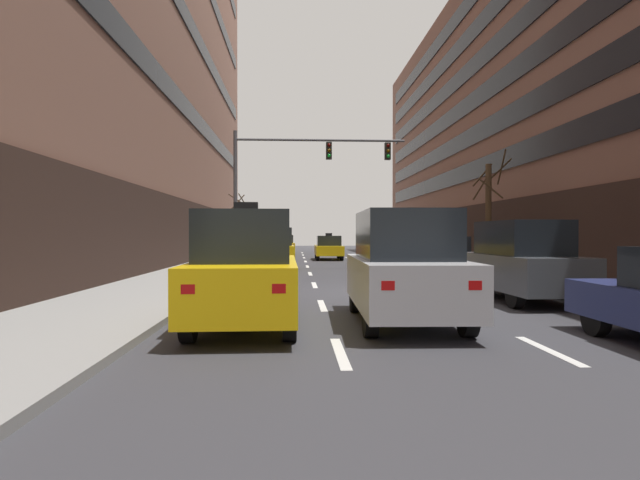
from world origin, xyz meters
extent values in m
plane|color=#38383D|center=(0.00, 0.00, 0.00)|extent=(120.00, 120.00, 0.00)
cube|color=gray|center=(-6.64, 0.00, 0.07)|extent=(3.72, 80.00, 0.14)
cube|color=gray|center=(6.64, 0.00, 0.07)|extent=(3.72, 80.00, 0.14)
cube|color=black|center=(8.46, 0.00, 5.61)|extent=(0.08, 76.00, 1.10)
cube|color=black|center=(8.46, 0.00, 7.70)|extent=(0.08, 76.00, 1.10)
cube|color=silver|center=(-1.59, -8.00, 0.00)|extent=(0.16, 2.00, 0.01)
cube|color=silver|center=(-1.59, -3.00, 0.00)|extent=(0.16, 2.00, 0.01)
cube|color=silver|center=(-1.59, 2.00, 0.00)|extent=(0.16, 2.00, 0.01)
cube|color=silver|center=(-1.59, 7.00, 0.00)|extent=(0.16, 2.00, 0.01)
cube|color=silver|center=(-1.59, 12.00, 0.00)|extent=(0.16, 2.00, 0.01)
cube|color=silver|center=(-1.59, 17.00, 0.00)|extent=(0.16, 2.00, 0.01)
cube|color=silver|center=(-1.59, 22.00, 0.00)|extent=(0.16, 2.00, 0.01)
cube|color=silver|center=(-1.59, 27.00, 0.00)|extent=(0.16, 2.00, 0.01)
cube|color=silver|center=(-1.59, 32.00, 0.00)|extent=(0.16, 2.00, 0.01)
cube|color=silver|center=(1.59, -8.00, 0.00)|extent=(0.16, 2.00, 0.01)
cube|color=silver|center=(1.59, -3.00, 0.00)|extent=(0.16, 2.00, 0.01)
cube|color=silver|center=(1.59, 2.00, 0.00)|extent=(0.16, 2.00, 0.01)
cube|color=silver|center=(1.59, 7.00, 0.00)|extent=(0.16, 2.00, 0.01)
cube|color=silver|center=(1.59, 12.00, 0.00)|extent=(0.16, 2.00, 0.01)
cube|color=silver|center=(1.59, 17.00, 0.00)|extent=(0.16, 2.00, 0.01)
cube|color=silver|center=(1.59, 22.00, 0.00)|extent=(0.16, 2.00, 0.01)
cube|color=silver|center=(1.59, 27.00, 0.00)|extent=(0.16, 2.00, 0.01)
cube|color=silver|center=(1.59, 32.00, 0.00)|extent=(0.16, 2.00, 0.01)
cylinder|color=black|center=(-0.73, 20.72, 0.33)|extent=(0.23, 0.66, 0.66)
cylinder|color=black|center=(0.87, 20.70, 0.33)|extent=(0.23, 0.66, 0.66)
cylinder|color=black|center=(-0.76, 18.02, 0.33)|extent=(0.23, 0.66, 0.66)
cylinder|color=black|center=(0.84, 18.00, 0.33)|extent=(0.23, 0.66, 0.66)
cube|color=yellow|center=(0.05, 19.36, 0.65)|extent=(1.88, 4.41, 0.64)
cube|color=black|center=(0.05, 19.16, 1.31)|extent=(1.62, 1.91, 0.68)
cube|color=white|center=(-0.57, 21.52, 0.76)|extent=(0.20, 0.08, 0.14)
cube|color=red|center=(-0.61, 17.21, 0.76)|extent=(0.20, 0.08, 0.14)
cube|color=white|center=(0.72, 21.51, 0.76)|extent=(0.20, 0.08, 0.14)
cube|color=red|center=(0.67, 17.19, 0.76)|extent=(0.20, 0.08, 0.14)
cube|color=black|center=(0.05, 19.16, 1.74)|extent=(0.44, 0.20, 0.18)
cylinder|color=black|center=(-4.02, 24.11, 0.32)|extent=(0.21, 0.63, 0.63)
cylinder|color=black|center=(-2.49, 24.11, 0.32)|extent=(0.21, 0.63, 0.63)
cylinder|color=black|center=(-4.02, 21.53, 0.32)|extent=(0.21, 0.63, 0.63)
cylinder|color=black|center=(-2.49, 21.53, 0.32)|extent=(0.21, 0.63, 0.63)
cube|color=maroon|center=(-3.26, 22.82, 0.62)|extent=(1.77, 4.20, 0.61)
cube|color=black|center=(-3.26, 22.63, 1.25)|extent=(1.53, 1.82, 0.65)
cube|color=white|center=(-3.87, 24.88, 0.73)|extent=(0.19, 0.08, 0.13)
cube|color=red|center=(-3.88, 20.76, 0.73)|extent=(0.19, 0.08, 0.13)
cube|color=white|center=(-2.64, 24.88, 0.73)|extent=(0.19, 0.08, 0.13)
cube|color=red|center=(-2.65, 20.76, 0.73)|extent=(0.19, 0.08, 0.13)
cylinder|color=black|center=(-4.05, -4.38, 0.34)|extent=(0.24, 0.68, 0.68)
cylinder|color=black|center=(-2.40, -4.35, 0.34)|extent=(0.24, 0.68, 0.68)
cylinder|color=black|center=(-4.01, -7.17, 0.34)|extent=(0.24, 0.68, 0.68)
cylinder|color=black|center=(-2.36, -7.14, 0.34)|extent=(0.24, 0.68, 0.68)
cube|color=yellow|center=(-3.21, -5.76, 0.80)|extent=(1.97, 4.57, 0.93)
cube|color=black|center=(-3.21, -5.76, 1.73)|extent=(1.69, 2.71, 0.93)
cube|color=white|center=(-3.91, -3.54, 0.97)|extent=(0.21, 0.09, 0.14)
cube|color=red|center=(-3.83, -8.00, 0.97)|extent=(0.21, 0.09, 0.14)
cube|color=white|center=(-2.58, -3.52, 0.97)|extent=(0.21, 0.09, 0.14)
cube|color=red|center=(-2.51, -7.98, 0.97)|extent=(0.21, 0.09, 0.14)
cube|color=black|center=(-3.21, -5.76, 2.29)|extent=(0.46, 0.21, 0.19)
cylinder|color=black|center=(-0.89, -4.09, 0.35)|extent=(0.25, 0.70, 0.69)
cylinder|color=black|center=(0.78, -4.14, 0.35)|extent=(0.25, 0.70, 0.69)
cylinder|color=black|center=(-0.98, -6.92, 0.35)|extent=(0.25, 0.70, 0.69)
cylinder|color=black|center=(0.70, -6.97, 0.35)|extent=(0.25, 0.70, 0.69)
cube|color=#B7BABF|center=(-0.10, -5.53, 0.82)|extent=(2.06, 4.67, 0.94)
cube|color=black|center=(-0.10, -5.53, 1.76)|extent=(1.75, 2.77, 0.94)
cube|color=white|center=(-0.71, -3.24, 0.98)|extent=(0.21, 0.09, 0.15)
cube|color=red|center=(-0.84, -7.77, 0.98)|extent=(0.21, 0.09, 0.15)
cube|color=white|center=(0.64, -3.28, 0.98)|extent=(0.21, 0.09, 0.15)
cube|color=red|center=(0.51, -7.81, 0.98)|extent=(0.21, 0.09, 0.15)
cylinder|color=black|center=(-4.15, 30.62, 0.33)|extent=(0.25, 0.68, 0.67)
cylinder|color=black|center=(-2.53, 30.69, 0.33)|extent=(0.25, 0.68, 0.67)
cylinder|color=black|center=(-4.03, 27.89, 0.33)|extent=(0.25, 0.68, 0.67)
cylinder|color=black|center=(-2.41, 27.96, 0.33)|extent=(0.25, 0.68, 0.67)
cube|color=yellow|center=(-3.28, 29.29, 0.66)|extent=(2.06, 4.54, 0.65)
cube|color=black|center=(-3.27, 29.09, 1.33)|extent=(1.70, 1.99, 0.69)
cube|color=white|center=(-4.03, 31.45, 0.77)|extent=(0.21, 0.09, 0.14)
cube|color=red|center=(-3.84, 27.07, 0.77)|extent=(0.21, 0.09, 0.14)
cube|color=white|center=(-2.73, 31.51, 0.77)|extent=(0.21, 0.09, 0.14)
cube|color=red|center=(-2.53, 27.13, 0.77)|extent=(0.21, 0.09, 0.14)
cube|color=black|center=(-3.27, 29.09, 1.76)|extent=(0.45, 0.22, 0.18)
cylinder|color=black|center=(-4.10, 11.27, 0.32)|extent=(0.24, 0.65, 0.65)
cylinder|color=black|center=(-2.54, 11.35, 0.32)|extent=(0.24, 0.65, 0.65)
cylinder|color=black|center=(-3.98, 8.64, 0.32)|extent=(0.24, 0.65, 0.65)
cylinder|color=black|center=(-2.42, 8.71, 0.32)|extent=(0.24, 0.65, 0.65)
cube|color=yellow|center=(-3.26, 9.99, 0.76)|extent=(1.99, 4.38, 0.88)
cube|color=black|center=(-3.26, 9.99, 1.64)|extent=(1.68, 2.61, 0.88)
cube|color=white|center=(-3.98, 12.07, 0.92)|extent=(0.20, 0.09, 0.14)
cube|color=red|center=(-3.79, 7.86, 0.92)|extent=(0.20, 0.09, 0.14)
cube|color=white|center=(-2.72, 12.13, 0.92)|extent=(0.20, 0.09, 0.14)
cube|color=red|center=(-2.53, 7.91, 0.92)|extent=(0.20, 0.09, 0.14)
cube|color=black|center=(-3.26, 9.99, 2.17)|extent=(0.44, 0.21, 0.18)
cylinder|color=black|center=(2.97, -6.96, 0.32)|extent=(0.21, 0.63, 0.63)
cube|color=white|center=(3.13, -6.19, 0.73)|extent=(0.19, 0.08, 0.13)
cylinder|color=black|center=(2.91, -1.05, 0.33)|extent=(0.23, 0.66, 0.66)
cylinder|color=black|center=(4.50, -1.01, 0.33)|extent=(0.23, 0.66, 0.66)
cylinder|color=black|center=(2.97, -3.74, 0.33)|extent=(0.23, 0.66, 0.66)
cylinder|color=black|center=(4.56, -3.70, 0.33)|extent=(0.23, 0.66, 0.66)
cube|color=#474C51|center=(3.73, -2.37, 0.78)|extent=(1.92, 4.42, 0.90)
cube|color=black|center=(3.73, -2.37, 1.67)|extent=(1.65, 2.62, 0.90)
cube|color=white|center=(3.05, -0.24, 0.93)|extent=(0.20, 0.08, 0.14)
cube|color=red|center=(3.14, -4.54, 0.93)|extent=(0.20, 0.08, 0.14)
cube|color=white|center=(4.33, -0.21, 0.93)|extent=(0.20, 0.08, 0.14)
cube|color=red|center=(4.42, -4.51, 0.93)|extent=(0.20, 0.08, 0.14)
cylinder|color=black|center=(2.95, 6.25, 0.34)|extent=(0.24, 0.68, 0.67)
cylinder|color=black|center=(4.58, 6.22, 0.34)|extent=(0.24, 0.68, 0.67)
cylinder|color=black|center=(2.89, 3.51, 0.34)|extent=(0.24, 0.68, 0.67)
cylinder|color=black|center=(4.52, 3.47, 0.34)|extent=(0.24, 0.68, 0.67)
cube|color=#B7BABF|center=(3.73, 4.86, 0.66)|extent=(1.97, 4.51, 0.65)
cube|color=black|center=(3.73, 4.66, 1.33)|extent=(1.67, 1.97, 0.69)
cube|color=white|center=(3.13, 7.07, 0.77)|extent=(0.21, 0.09, 0.14)
cube|color=red|center=(3.03, 2.68, 0.77)|extent=(0.21, 0.09, 0.14)
cube|color=white|center=(4.44, 7.04, 0.77)|extent=(0.21, 0.09, 0.14)
cube|color=red|center=(4.34, 2.65, 0.77)|extent=(0.21, 0.09, 0.14)
cylinder|color=black|center=(2.85, 11.64, 0.35)|extent=(0.25, 0.70, 0.70)
cylinder|color=black|center=(4.54, 11.68, 0.35)|extent=(0.25, 0.70, 0.70)
cylinder|color=black|center=(2.93, 8.78, 0.35)|extent=(0.25, 0.70, 0.70)
cylinder|color=black|center=(4.62, 8.83, 0.35)|extent=(0.25, 0.70, 0.70)
cube|color=#1E512D|center=(3.73, 10.23, 0.83)|extent=(2.08, 4.71, 0.95)
cube|color=black|center=(3.73, 10.23, 1.78)|extent=(1.77, 2.80, 0.95)
cube|color=white|center=(2.99, 12.50, 0.99)|extent=(0.21, 0.09, 0.15)
cube|color=red|center=(3.12, 7.93, 0.99)|extent=(0.21, 0.09, 0.15)
cube|color=white|center=(4.35, 12.54, 0.99)|extent=(0.21, 0.09, 0.15)
cube|color=red|center=(4.48, 7.97, 0.99)|extent=(0.21, 0.09, 0.15)
cylinder|color=#4C4C51|center=(-5.18, 9.46, 3.48)|extent=(0.18, 0.18, 6.68)
cylinder|color=#4C4C51|center=(-1.01, 9.46, 6.40)|extent=(8.35, 0.12, 0.12)
cube|color=black|center=(-0.59, 9.46, 5.88)|extent=(0.28, 0.24, 0.84)
sphere|color=#4B0704|center=(-0.59, 9.32, 6.14)|extent=(0.17, 0.17, 0.17)
sphere|color=#523505|center=(-0.59, 9.32, 5.88)|extent=(0.17, 0.17, 0.17)
sphere|color=green|center=(-0.59, 9.32, 5.62)|extent=(0.17, 0.17, 0.17)
cube|color=black|center=(2.33, 9.46, 5.88)|extent=(0.28, 0.24, 0.84)
sphere|color=#4B0704|center=(2.33, 9.32, 6.14)|extent=(0.17, 0.17, 0.17)
sphere|color=#523505|center=(2.33, 9.32, 5.88)|extent=(0.17, 0.17, 0.17)
sphere|color=green|center=(2.33, 9.32, 5.62)|extent=(0.17, 0.17, 0.17)
cylinder|color=#4C3823|center=(-6.27, 20.53, 2.05)|extent=(0.27, 0.27, 3.83)
cylinder|color=#42301E|center=(-6.47, 21.08, 3.95)|extent=(1.18, 0.47, 1.35)
cylinder|color=#42301E|center=(-6.09, 19.79, 4.02)|extent=(1.54, 0.44, 1.05)
cylinder|color=#42301E|center=(-5.87, 20.23, 4.04)|extent=(0.70, 0.89, 1.12)
cylinder|color=#4C3823|center=(6.27, 6.47, 2.50)|extent=(0.26, 0.26, 4.72)
cylinder|color=#42301E|center=(6.13, 6.90, 3.93)|extent=(0.94, 0.37, 1.28)
cylinder|color=#42301E|center=(6.19, 5.97, 3.74)|extent=(1.05, 0.24, 0.90)
cylinder|color=#42301E|center=(6.17, 6.93, 4.43)|extent=(0.99, 0.28, 1.06)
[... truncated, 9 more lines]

